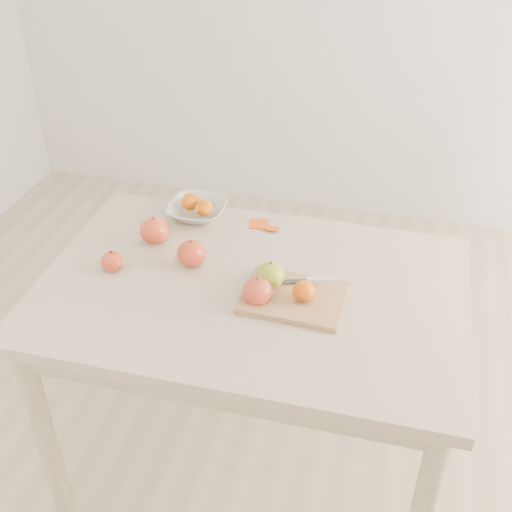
# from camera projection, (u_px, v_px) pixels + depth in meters

# --- Properties ---
(ground) EXTENTS (3.50, 3.50, 0.00)m
(ground) POSITION_uv_depth(u_px,v_px,m) (252.00, 455.00, 2.24)
(ground) COLOR #C6B293
(ground) RESTS_ON ground
(table) EXTENTS (1.20, 0.80, 0.75)m
(table) POSITION_uv_depth(u_px,v_px,m) (252.00, 313.00, 1.87)
(table) COLOR #C0AA91
(table) RESTS_ON ground
(cutting_board) EXTENTS (0.29, 0.21, 0.02)m
(cutting_board) POSITION_uv_depth(u_px,v_px,m) (293.00, 298.00, 1.75)
(cutting_board) COLOR tan
(cutting_board) RESTS_ON table
(board_tangerine) EXTENTS (0.06, 0.06, 0.05)m
(board_tangerine) POSITION_uv_depth(u_px,v_px,m) (304.00, 291.00, 1.72)
(board_tangerine) COLOR #D24A07
(board_tangerine) RESTS_ON cutting_board
(fruit_bowl) EXTENTS (0.19, 0.19, 0.05)m
(fruit_bowl) POSITION_uv_depth(u_px,v_px,m) (197.00, 210.00, 2.10)
(fruit_bowl) COLOR silver
(fruit_bowl) RESTS_ON table
(bowl_tangerine_near) EXTENTS (0.06, 0.06, 0.05)m
(bowl_tangerine_near) POSITION_uv_depth(u_px,v_px,m) (190.00, 202.00, 2.10)
(bowl_tangerine_near) COLOR #D15707
(bowl_tangerine_near) RESTS_ON fruit_bowl
(bowl_tangerine_far) EXTENTS (0.06, 0.06, 0.05)m
(bowl_tangerine_far) POSITION_uv_depth(u_px,v_px,m) (204.00, 208.00, 2.07)
(bowl_tangerine_far) COLOR orange
(bowl_tangerine_far) RESTS_ON fruit_bowl
(orange_peel_a) EXTENTS (0.07, 0.05, 0.01)m
(orange_peel_a) POSITION_uv_depth(u_px,v_px,m) (259.00, 225.00, 2.07)
(orange_peel_a) COLOR #CB480E
(orange_peel_a) RESTS_ON table
(orange_peel_b) EXTENTS (0.05, 0.04, 0.01)m
(orange_peel_b) POSITION_uv_depth(u_px,v_px,m) (272.00, 229.00, 2.05)
(orange_peel_b) COLOR #C64B0E
(orange_peel_b) RESTS_ON table
(paring_knife) EXTENTS (0.17, 0.07, 0.01)m
(paring_knife) POSITION_uv_depth(u_px,v_px,m) (315.00, 280.00, 1.79)
(paring_knife) COLOR white
(paring_knife) RESTS_ON cutting_board
(apple_green) EXTENTS (0.08, 0.08, 0.07)m
(apple_green) POSITION_uv_depth(u_px,v_px,m) (271.00, 275.00, 1.79)
(apple_green) COLOR #709D1B
(apple_green) RESTS_ON table
(apple_red_b) EXTENTS (0.09, 0.09, 0.08)m
(apple_red_b) POSITION_uv_depth(u_px,v_px,m) (192.00, 253.00, 1.87)
(apple_red_b) COLOR maroon
(apple_red_b) RESTS_ON table
(apple_red_a) EXTENTS (0.09, 0.09, 0.08)m
(apple_red_a) POSITION_uv_depth(u_px,v_px,m) (155.00, 230.00, 1.97)
(apple_red_a) COLOR maroon
(apple_red_a) RESTS_ON table
(apple_red_e) EXTENTS (0.08, 0.08, 0.08)m
(apple_red_e) POSITION_uv_depth(u_px,v_px,m) (257.00, 291.00, 1.73)
(apple_red_e) COLOR maroon
(apple_red_e) RESTS_ON table
(apple_red_d) EXTENTS (0.07, 0.07, 0.06)m
(apple_red_d) POSITION_uv_depth(u_px,v_px,m) (112.00, 261.00, 1.86)
(apple_red_d) COLOR #9A1309
(apple_red_d) RESTS_ON table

